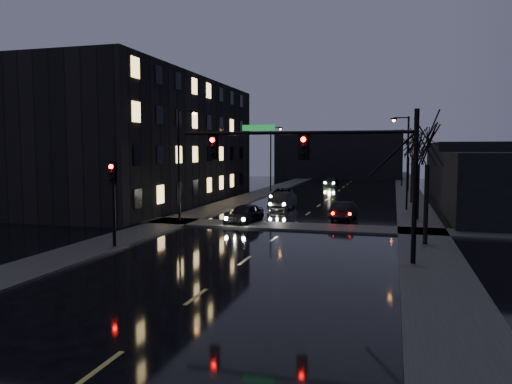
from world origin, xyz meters
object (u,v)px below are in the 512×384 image
Objects in this scene: oncoming_car_c at (282,195)px; lead_car at (344,210)px; oncoming_car_a at (244,214)px; oncoming_car_d at (331,182)px; oncoming_car_b at (283,201)px.

lead_car reaches higher than oncoming_car_c.
oncoming_car_d is at bearing 95.32° from oncoming_car_a.
lead_car is at bearing -76.12° from oncoming_car_d.
oncoming_car_c is at bearing 100.87° from oncoming_car_a.
oncoming_car_a is at bearing -87.02° from oncoming_car_d.
oncoming_car_c is 21.58m from oncoming_car_d.
oncoming_car_c is at bearing 106.20° from oncoming_car_b.
oncoming_car_a is 0.94× the size of oncoming_car_b.
oncoming_car_a reaches higher than oncoming_car_c.
lead_car is (7.42, -11.85, 0.03)m from oncoming_car_c.
oncoming_car_b is at bearing 93.48° from oncoming_car_a.
oncoming_car_b is at bearing -86.40° from oncoming_car_d.
oncoming_car_a is at bearing 38.66° from lead_car.
oncoming_car_a is 37.51m from oncoming_car_d.
oncoming_car_a is 0.88× the size of oncoming_car_c.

